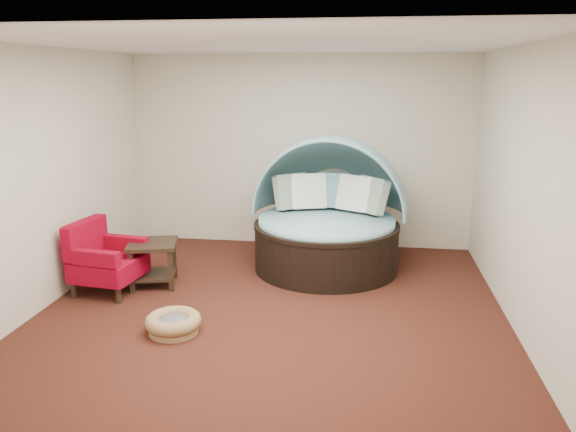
# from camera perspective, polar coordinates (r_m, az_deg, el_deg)

# --- Properties ---
(floor) EXTENTS (5.00, 5.00, 0.00)m
(floor) POSITION_cam_1_polar(r_m,az_deg,el_deg) (6.28, -1.54, -9.35)
(floor) COLOR #471E14
(floor) RESTS_ON ground
(wall_back) EXTENTS (5.00, 0.00, 5.00)m
(wall_back) POSITION_cam_1_polar(r_m,az_deg,el_deg) (8.30, 1.25, 6.53)
(wall_back) COLOR beige
(wall_back) RESTS_ON floor
(wall_front) EXTENTS (5.00, 0.00, 5.00)m
(wall_front) POSITION_cam_1_polar(r_m,az_deg,el_deg) (3.50, -8.47, -4.39)
(wall_front) COLOR beige
(wall_front) RESTS_ON floor
(wall_left) EXTENTS (0.00, 5.00, 5.00)m
(wall_left) POSITION_cam_1_polar(r_m,az_deg,el_deg) (6.74, -23.14, 3.60)
(wall_left) COLOR beige
(wall_left) RESTS_ON floor
(wall_right) EXTENTS (0.00, 5.00, 5.00)m
(wall_right) POSITION_cam_1_polar(r_m,az_deg,el_deg) (5.98, 22.73, 2.43)
(wall_right) COLOR beige
(wall_right) RESTS_ON floor
(ceiling) EXTENTS (5.00, 5.00, 0.00)m
(ceiling) POSITION_cam_1_polar(r_m,az_deg,el_deg) (5.76, -1.73, 17.11)
(ceiling) COLOR white
(ceiling) RESTS_ON wall_back
(canopy_daybed) EXTENTS (2.15, 2.06, 1.74)m
(canopy_daybed) POSITION_cam_1_polar(r_m,az_deg,el_deg) (7.40, 4.10, 0.88)
(canopy_daybed) COLOR black
(canopy_daybed) RESTS_ON floor
(pet_basket) EXTENTS (0.69, 0.69, 0.19)m
(pet_basket) POSITION_cam_1_polar(r_m,az_deg,el_deg) (5.80, -11.57, -10.60)
(pet_basket) COLOR brown
(pet_basket) RESTS_ON floor
(red_armchair) EXTENTS (0.82, 0.82, 0.85)m
(red_armchair) POSITION_cam_1_polar(r_m,az_deg,el_deg) (6.97, -18.15, -4.20)
(red_armchair) COLOR black
(red_armchair) RESTS_ON floor
(side_table) EXTENTS (0.69, 0.69, 0.54)m
(side_table) POSITION_cam_1_polar(r_m,az_deg,el_deg) (7.01, -13.54, -4.12)
(side_table) COLOR black
(side_table) RESTS_ON floor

